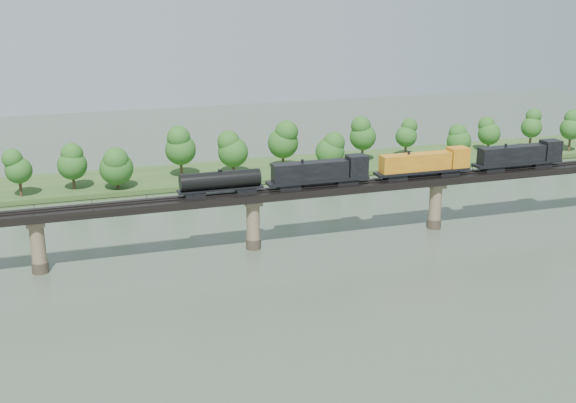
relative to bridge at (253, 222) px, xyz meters
name	(u,v)px	position (x,y,z in m)	size (l,w,h in m)	color
ground	(303,312)	(0.00, -30.00, -5.46)	(400.00, 400.00, 0.00)	#384738
far_bank	(199,176)	(0.00, 55.00, -4.66)	(300.00, 24.00, 1.60)	#2B4B1E
bridge	(253,222)	(0.00, 0.00, 0.00)	(236.00, 30.00, 11.50)	#473A2D
bridge_superstructure	(253,191)	(0.00, 0.00, 6.33)	(220.00, 4.90, 0.75)	black
far_treeline	(170,152)	(-8.21, 50.52, 3.37)	(289.06, 17.54, 13.60)	#382619
freight_train	(390,167)	(28.96, 0.00, 8.82)	(84.43, 3.29, 5.81)	black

